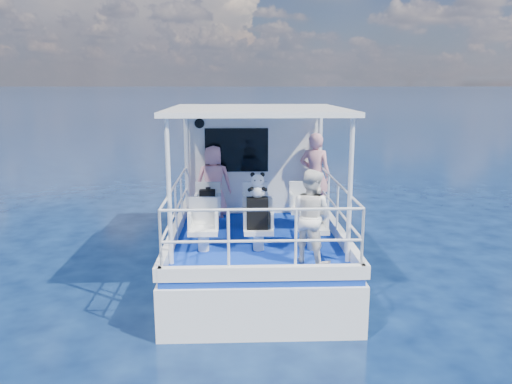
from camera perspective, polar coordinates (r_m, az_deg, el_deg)
ground at (r=9.63m, az=-0.01°, el=-9.58°), size 2000.00×2000.00×0.00m
hull at (r=10.57m, az=-0.22°, el=-7.57°), size 3.00×7.00×1.60m
deck at (r=10.31m, az=-0.22°, el=-3.12°), size 2.90×6.90×0.10m
cabin at (r=11.35m, az=-0.45°, el=4.23°), size 2.85×2.00×2.20m
canopy at (r=8.76m, az=0.04°, el=9.36°), size 3.00×3.20×0.08m
canopy_posts at (r=8.84m, az=0.05°, el=1.94°), size 2.77×2.97×2.20m
railings at (r=8.65m, az=0.13°, el=-2.35°), size 2.84×3.59×1.00m
seat_port_fwd at (r=9.49m, az=-5.51°, el=-3.03°), size 0.48×0.46×0.38m
seat_center_fwd at (r=9.48m, az=-0.06°, el=-2.99°), size 0.48×0.46×0.38m
seat_stbd_fwd at (r=9.55m, az=5.35°, el=-2.93°), size 0.48×0.46×0.38m
seat_port_aft at (r=8.24m, az=-6.02°, el=-5.40°), size 0.48×0.46×0.38m
seat_center_aft at (r=8.23m, az=0.27°, el=-5.36°), size 0.48×0.46×0.38m
seat_stbd_aft at (r=8.31m, az=6.51°, el=-5.26°), size 0.48×0.46×0.38m
passenger_port_fwd at (r=10.17m, az=-4.87°, el=1.18°), size 0.56×0.40×1.48m
passenger_stbd_fwd at (r=10.28m, az=6.75°, el=1.97°), size 0.73×0.61×1.73m
passenger_stbd_aft at (r=7.59m, az=6.26°, el=-2.77°), size 0.89×0.87×1.44m
backpack_port at (r=9.32m, az=-5.57°, el=-0.90°), size 0.29×0.16×0.38m
backpack_center at (r=8.05m, az=0.15°, el=-2.44°), size 0.34×0.19×0.52m
compact_camera at (r=9.27m, az=-5.49°, el=0.40°), size 0.09×0.05×0.05m
panda at (r=7.96m, az=0.18°, el=0.79°), size 0.26×0.22×0.41m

